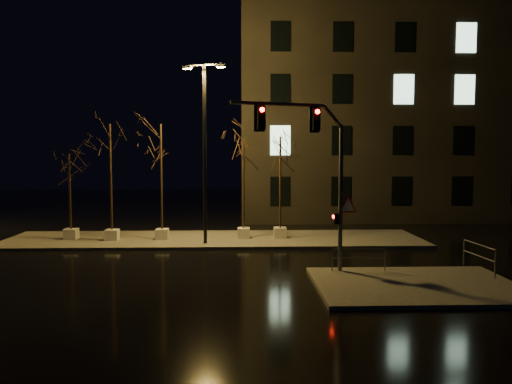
{
  "coord_description": "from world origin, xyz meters",
  "views": [
    {
      "loc": [
        1.37,
        -20.35,
        4.66
      ],
      "look_at": [
        2.15,
        3.62,
        2.8
      ],
      "focal_mm": 35.0,
      "sensor_mm": 36.0,
      "label": 1
    }
  ],
  "objects": [
    {
      "name": "tree_0",
      "position": [
        -7.53,
        5.99,
        3.64
      ],
      "size": [
        1.8,
        1.8,
        4.6
      ],
      "color": "beige",
      "rests_on": "median"
    },
    {
      "name": "guard_rail_a",
      "position": [
        5.92,
        -1.63,
        0.73
      ],
      "size": [
        2.06,
        0.19,
        0.89
      ],
      "rotation": [
        0.0,
        0.0,
        -0.07
      ],
      "color": "#57595E",
      "rests_on": "sidewalk_corner"
    },
    {
      "name": "tree_3",
      "position": [
        1.57,
        5.98,
        4.07
      ],
      "size": [
        1.8,
        1.8,
        5.17
      ],
      "color": "beige",
      "rests_on": "median"
    },
    {
      "name": "tree_2",
      "position": [
        -2.72,
        5.76,
        4.84
      ],
      "size": [
        1.8,
        1.8,
        6.19
      ],
      "color": "beige",
      "rests_on": "median"
    },
    {
      "name": "sidewalk_corner",
      "position": [
        7.5,
        -3.5,
        0.07
      ],
      "size": [
        7.0,
        5.0,
        0.15
      ],
      "primitive_type": "cube",
      "color": "#3F3D38",
      "rests_on": "ground"
    },
    {
      "name": "traffic_signal_mast",
      "position": [
        4.26,
        -1.85,
        4.31
      ],
      "size": [
        4.92,
        1.79,
        6.33
      ],
      "rotation": [
        0.0,
        0.0,
        0.35
      ],
      "color": "#57595E",
      "rests_on": "sidewalk_corner"
    },
    {
      "name": "tree_4",
      "position": [
        3.52,
        6.05,
        4.35
      ],
      "size": [
        1.8,
        1.8,
        5.54
      ],
      "color": "beige",
      "rests_on": "median"
    },
    {
      "name": "streetlight_main",
      "position": [
        -0.37,
        4.54,
        5.28
      ],
      "size": [
        2.18,
        0.93,
        8.9
      ],
      "rotation": [
        0.0,
        0.0,
        -0.32
      ],
      "color": "black",
      "rests_on": "median"
    },
    {
      "name": "tree_1",
      "position": [
        -5.3,
        5.61,
        4.83
      ],
      "size": [
        1.8,
        1.8,
        6.17
      ],
      "color": "beige",
      "rests_on": "median"
    },
    {
      "name": "median",
      "position": [
        0.0,
        6.0,
        0.07
      ],
      "size": [
        22.0,
        5.0,
        0.15
      ],
      "primitive_type": "cube",
      "color": "#3F3D38",
      "rests_on": "ground"
    },
    {
      "name": "building",
      "position": [
        14.0,
        18.0,
        7.5
      ],
      "size": [
        25.0,
        12.0,
        15.0
      ],
      "primitive_type": "cube",
      "color": "black",
      "rests_on": "ground"
    },
    {
      "name": "ground",
      "position": [
        0.0,
        0.0,
        0.0
      ],
      "size": [
        90.0,
        90.0,
        0.0
      ],
      "primitive_type": "plane",
      "color": "black",
      "rests_on": "ground"
    },
    {
      "name": "guard_rail_b",
      "position": [
        10.5,
        -1.84,
        0.83
      ],
      "size": [
        0.21,
        2.23,
        1.06
      ],
      "rotation": [
        0.0,
        0.0,
        1.64
      ],
      "color": "#57595E",
      "rests_on": "sidewalk_corner"
    }
  ]
}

